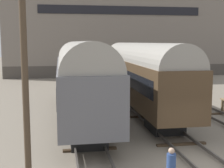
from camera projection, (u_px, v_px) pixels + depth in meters
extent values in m
cube|color=#3D2D1E|center=(90.00, 149.00, 15.04)|extent=(2.60, 0.24, 0.10)
cube|color=#3D2D1E|center=(81.00, 119.00, 20.91)|extent=(2.60, 0.24, 0.10)
cube|color=#3D2D1E|center=(76.00, 102.00, 26.77)|extent=(2.60, 0.24, 0.10)
cube|color=#3D2D1E|center=(73.00, 91.00, 32.63)|extent=(2.60, 0.24, 0.10)
cube|color=#3D2D1E|center=(71.00, 84.00, 38.50)|extent=(2.60, 0.24, 0.10)
cube|color=#4C4742|center=(193.00, 166.00, 12.74)|extent=(0.08, 60.00, 0.16)
cube|color=#3D2D1E|center=(181.00, 144.00, 15.81)|extent=(2.60, 0.24, 0.10)
cube|color=#3D2D1E|center=(148.00, 116.00, 21.67)|extent=(2.60, 0.24, 0.10)
cube|color=#3D2D1E|center=(129.00, 101.00, 27.54)|extent=(2.60, 0.24, 0.10)
cube|color=#3D2D1E|center=(117.00, 90.00, 33.40)|extent=(2.60, 0.24, 0.10)
cube|color=#3D2D1E|center=(108.00, 83.00, 39.26)|extent=(2.60, 0.24, 0.10)
cube|color=#3D2D1E|center=(211.00, 114.00, 22.44)|extent=(2.60, 0.24, 0.10)
cube|color=#3D2D1E|center=(179.00, 99.00, 28.30)|extent=(2.60, 0.24, 0.10)
cube|color=#3D2D1E|center=(159.00, 89.00, 34.17)|extent=(2.60, 0.24, 0.10)
cube|color=#3D2D1E|center=(144.00, 82.00, 40.03)|extent=(2.60, 0.24, 0.10)
cube|color=black|center=(76.00, 97.00, 26.82)|extent=(1.80, 2.40, 1.00)
cube|color=black|center=(88.00, 134.00, 15.95)|extent=(1.80, 2.40, 1.00)
cube|color=slate|center=(80.00, 83.00, 21.13)|extent=(3.01, 17.12, 2.81)
cube|color=black|center=(80.00, 78.00, 21.08)|extent=(3.05, 15.75, 1.01)
cylinder|color=gray|center=(80.00, 63.00, 20.94)|extent=(2.86, 16.78, 2.86)
cube|color=black|center=(125.00, 92.00, 29.23)|extent=(1.80, 2.40, 1.00)
cube|color=black|center=(164.00, 122.00, 18.36)|extent=(1.80, 2.40, 1.00)
cube|color=#4C3823|center=(141.00, 79.00, 23.54)|extent=(2.80, 17.11, 2.80)
cube|color=black|center=(141.00, 75.00, 23.50)|extent=(2.84, 15.74, 1.01)
cylinder|color=gray|center=(141.00, 61.00, 23.35)|extent=(2.66, 16.77, 2.66)
cylinder|color=brown|center=(222.00, 105.00, 23.65)|extent=(0.20, 0.20, 0.86)
cylinder|color=navy|center=(171.00, 163.00, 10.60)|extent=(0.32, 0.32, 0.65)
sphere|color=tan|center=(171.00, 151.00, 10.55)|extent=(0.21, 0.21, 0.21)
cylinder|color=#473828|center=(25.00, 71.00, 11.02)|extent=(0.24, 0.24, 8.34)
cube|color=#46403A|center=(115.00, 68.00, 51.76)|extent=(33.92, 10.97, 1.77)
cube|color=slate|center=(115.00, 14.00, 50.57)|extent=(33.92, 10.97, 15.95)
cube|color=black|center=(121.00, 10.00, 45.16)|extent=(23.74, 0.10, 1.20)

